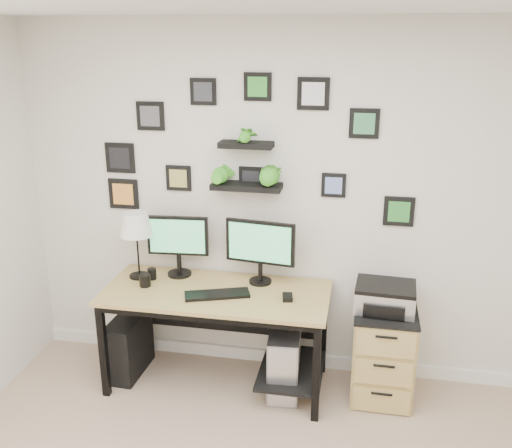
% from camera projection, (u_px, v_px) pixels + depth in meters
% --- Properties ---
extents(room, '(4.00, 4.00, 4.00)m').
position_uv_depth(room, '(287.00, 357.00, 4.50)').
color(room, tan).
rests_on(room, ground).
extents(desk, '(1.60, 0.70, 0.75)m').
position_uv_depth(desk, '(222.00, 305.00, 4.10)').
color(desk, tan).
rests_on(desk, ground).
extents(monitor_left, '(0.46, 0.19, 0.46)m').
position_uv_depth(monitor_left, '(178.00, 241.00, 4.21)').
color(monitor_left, black).
rests_on(monitor_left, desk).
extents(monitor_right, '(0.51, 0.18, 0.47)m').
position_uv_depth(monitor_right, '(260.00, 247.00, 4.07)').
color(monitor_right, black).
rests_on(monitor_right, desk).
extents(keyboard, '(0.47, 0.28, 0.02)m').
position_uv_depth(keyboard, '(217.00, 294.00, 3.95)').
color(keyboard, black).
rests_on(keyboard, desk).
extents(mouse, '(0.08, 0.11, 0.03)m').
position_uv_depth(mouse, '(288.00, 297.00, 3.90)').
color(mouse, black).
rests_on(mouse, desk).
extents(table_lamp, '(0.25, 0.25, 0.50)m').
position_uv_depth(table_lamp, '(136.00, 226.00, 4.14)').
color(table_lamp, black).
rests_on(table_lamp, desk).
extents(mug, '(0.08, 0.08, 0.09)m').
position_uv_depth(mug, '(145.00, 280.00, 4.09)').
color(mug, black).
rests_on(mug, desk).
extents(pen_cup, '(0.06, 0.06, 0.08)m').
position_uv_depth(pen_cup, '(152.00, 274.00, 4.21)').
color(pen_cup, black).
rests_on(pen_cup, desk).
extents(pc_tower_black, '(0.22, 0.46, 0.46)m').
position_uv_depth(pc_tower_black, '(129.00, 345.00, 4.33)').
color(pc_tower_black, black).
rests_on(pc_tower_black, ground).
extents(pc_tower_grey, '(0.25, 0.50, 0.48)m').
position_uv_depth(pc_tower_grey, '(285.00, 360.00, 4.12)').
color(pc_tower_grey, gray).
rests_on(pc_tower_grey, ground).
extents(file_cabinet, '(0.43, 0.53, 0.67)m').
position_uv_depth(file_cabinet, '(383.00, 352.00, 4.04)').
color(file_cabinet, tan).
rests_on(file_cabinet, ground).
extents(printer, '(0.42, 0.35, 0.18)m').
position_uv_depth(printer, '(385.00, 297.00, 3.91)').
color(printer, silver).
rests_on(printer, file_cabinet).
extents(wall_decor, '(2.26, 0.18, 1.03)m').
position_uv_depth(wall_decor, '(244.00, 157.00, 4.00)').
color(wall_decor, black).
rests_on(wall_decor, ground).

